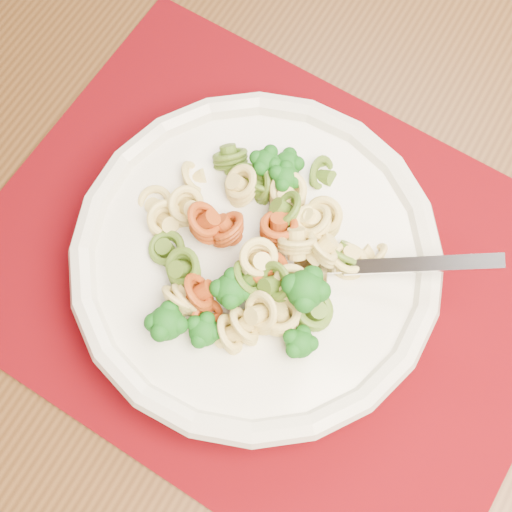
% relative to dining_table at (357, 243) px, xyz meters
% --- Properties ---
extents(dining_table, '(1.59, 1.19, 0.75)m').
position_rel_dining_table_xyz_m(dining_table, '(0.00, 0.00, 0.00)').
color(dining_table, '#523317').
rests_on(dining_table, ground).
extents(placemat, '(0.52, 0.44, 0.00)m').
position_rel_dining_table_xyz_m(placemat, '(-0.06, -0.09, 0.10)').
color(placemat, '#5A0304').
rests_on(placemat, dining_table).
extents(pasta_bowl, '(0.28, 0.28, 0.05)m').
position_rel_dining_table_xyz_m(pasta_bowl, '(-0.07, -0.09, 0.13)').
color(pasta_bowl, white).
rests_on(pasta_bowl, placemat).
extents(pasta_broccoli_heap, '(0.24, 0.24, 0.06)m').
position_rel_dining_table_xyz_m(pasta_broccoli_heap, '(-0.07, -0.09, 0.15)').
color(pasta_broccoli_heap, tan).
rests_on(pasta_broccoli_heap, pasta_bowl).
extents(fork, '(0.18, 0.07, 0.08)m').
position_rel_dining_table_xyz_m(fork, '(-0.03, -0.09, 0.15)').
color(fork, silver).
rests_on(fork, pasta_bowl).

